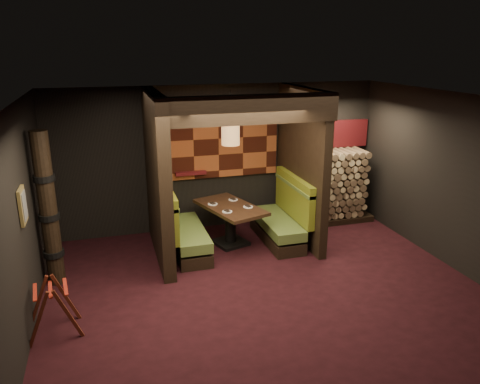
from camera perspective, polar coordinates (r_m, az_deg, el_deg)
The scene contains 23 objects.
floor at distance 7.32m, azimuth 2.94°, elevation -11.67°, with size 6.50×5.50×0.02m, color black.
ceiling at distance 6.43m, azimuth 3.35°, elevation 11.25°, with size 6.50×5.50×0.02m, color black.
wall_back at distance 9.29m, azimuth -2.56°, elevation 4.23°, with size 6.50×0.02×2.85m, color black.
wall_front at distance 4.46m, azimuth 15.30°, elevation -11.81°, with size 6.50×0.02×2.85m, color black.
wall_left at distance 6.48m, azimuth -25.24°, elevation -3.47°, with size 0.02×5.50×2.85m, color black.
wall_right at distance 8.38m, azimuth 24.66°, elevation 1.13°, with size 0.02×5.50×2.85m, color black.
partition_left at distance 8.00m, azimuth -10.04°, elevation 1.78°, with size 0.20×2.20×2.85m, color black.
partition_right at distance 8.72m, azimuth 7.48°, elevation 3.21°, with size 0.15×2.10×2.85m, color black.
header_beam at distance 7.11m, azimuth 1.20°, elevation 10.01°, with size 2.85×0.18×0.44m, color black.
tapa_back_panel at distance 9.15m, azimuth -2.67°, elevation 6.55°, with size 2.40×0.06×1.55m, color #A34E25.
tapa_side_panel at distance 8.08m, azimuth -9.50°, elevation 5.07°, with size 0.04×1.85×1.45m, color #A34E25.
lacquer_shelf at distance 9.12m, azimuth -6.03°, elevation 2.31°, with size 0.60×0.12×0.07m, color #591418.
booth_bench_left at distance 8.38m, azimuth -7.02°, elevation -4.76°, with size 0.68×1.60×1.14m.
booth_bench_right at distance 8.85m, azimuth 5.16°, elevation -3.46°, with size 0.68×1.60×1.14m.
dining_table at distance 8.61m, azimuth -1.19°, elevation -3.17°, with size 1.18×1.60×0.75m.
place_settings at distance 8.52m, azimuth -1.20°, elevation -1.62°, with size 0.76×0.78×0.03m.
pendant_lamp at distance 8.13m, azimuth -1.17°, elevation 7.32°, with size 0.32×0.32×0.96m.
framed_picture at distance 6.50m, azimuth -24.97°, elevation -1.53°, with size 0.05×0.36×0.46m.
luggage_rack at distance 6.58m, azimuth -21.87°, elevation -12.80°, with size 0.75×0.56×0.76m.
totem_column at distance 7.56m, azimuth -22.33°, elevation -2.15°, with size 0.31×0.31×2.40m.
firewood_stack at distance 9.88m, azimuth 11.05°, elevation 0.68°, with size 1.73×0.70×1.50m.
mosaic_header at distance 9.93m, azimuth 10.52°, elevation 6.91°, with size 1.83×0.10×0.56m, color maroon.
bay_front_post at distance 8.99m, azimuth 7.34°, elevation 3.65°, with size 0.08×0.08×2.85m, color black.
Camera 1 is at (-2.16, -6.02, 3.56)m, focal length 35.00 mm.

